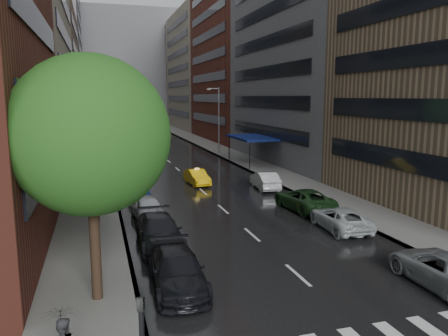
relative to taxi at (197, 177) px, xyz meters
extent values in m
plane|color=gray|center=(-0.18, -25.14, -0.68)|extent=(220.00, 220.00, 0.00)
cube|color=black|center=(-0.18, 24.86, -0.68)|extent=(14.00, 140.00, 0.01)
cube|color=gray|center=(-9.18, 24.86, -0.61)|extent=(4.00, 140.00, 0.15)
cube|color=gray|center=(8.82, 24.86, -0.61)|extent=(4.00, 140.00, 0.15)
cube|color=gray|center=(-15.18, 10.86, 16.32)|extent=(8.00, 28.00, 34.00)
cube|color=#937A5B|center=(-15.18, 38.86, 10.32)|extent=(8.00, 28.00, 22.00)
cube|color=slate|center=(-15.18, 68.86, 18.32)|extent=(8.00, 32.00, 38.00)
cube|color=slate|center=(14.82, 10.86, 11.32)|extent=(8.00, 28.00, 24.00)
cube|color=maroon|center=(14.82, 38.86, 17.32)|extent=(8.00, 28.00, 36.00)
cube|color=gray|center=(14.82, 68.86, 13.32)|extent=(8.00, 32.00, 28.00)
cube|color=slate|center=(-0.18, 92.86, 15.32)|extent=(40.00, 14.00, 32.00)
cylinder|color=#382619|center=(-8.78, -21.29, 1.91)|extent=(0.40, 0.40, 5.19)
sphere|color=#1E5116|center=(-8.78, -21.29, 5.80)|extent=(5.93, 5.93, 5.93)
cylinder|color=#382619|center=(-8.78, -9.99, 1.86)|extent=(0.40, 0.40, 5.08)
sphere|color=#1E5116|center=(-8.78, -9.99, 5.67)|extent=(5.81, 5.81, 5.81)
cylinder|color=#382619|center=(-8.78, 4.64, 1.50)|extent=(0.40, 0.40, 4.37)
sphere|color=#1E5116|center=(-8.78, 4.64, 4.78)|extent=(4.99, 4.99, 4.99)
imported|color=yellow|center=(0.00, 0.00, 0.00)|extent=(1.80, 4.24, 1.36)
imported|color=black|center=(-5.58, -20.95, 0.08)|extent=(2.30, 5.31, 1.52)
imported|color=black|center=(-5.58, -15.62, 0.12)|extent=(2.29, 5.55, 1.61)
imported|color=#AEB2B8|center=(-5.58, -10.29, 0.09)|extent=(2.17, 4.64, 1.53)
imported|color=#10214F|center=(-5.58, -3.11, -0.01)|extent=(1.61, 4.11, 1.33)
imported|color=#0E1F42|center=(-5.58, 3.69, 0.04)|extent=(2.03, 4.36, 1.45)
imported|color=#A7A7AC|center=(-5.58, 9.45, 0.12)|extent=(3.09, 5.96, 1.60)
imported|color=#0F1E48|center=(-5.58, 16.24, 0.04)|extent=(2.33, 5.08, 1.44)
imported|color=gray|center=(5.22, -23.92, 0.08)|extent=(2.67, 5.53, 1.52)
imported|color=silver|center=(5.22, -15.65, 0.00)|extent=(2.60, 5.05, 1.36)
imported|color=#1A391A|center=(5.22, -10.84, 0.07)|extent=(2.94, 5.61, 1.51)
imported|color=silver|center=(5.22, -3.51, 0.08)|extent=(2.05, 4.73, 1.51)
imported|color=black|center=(-9.69, -26.19, 1.12)|extent=(0.96, 0.98, 0.88)
imported|color=black|center=(-7.78, -28.94, 2.47)|extent=(0.18, 0.15, 0.90)
cylinder|color=gray|center=(-7.98, 4.86, 3.97)|extent=(0.18, 0.18, 9.00)
cube|color=gray|center=(-6.58, 4.86, 8.17)|extent=(0.50, 0.22, 0.16)
cylinder|color=gray|center=(7.62, 19.86, 3.97)|extent=(0.18, 0.18, 9.00)
cube|color=gray|center=(6.22, 19.86, 8.17)|extent=(0.50, 0.22, 0.16)
cube|color=navy|center=(8.82, 9.86, 2.47)|extent=(4.00, 8.00, 0.25)
cylinder|color=black|center=(7.22, 6.06, 0.97)|extent=(0.12, 0.12, 3.00)
cylinder|color=black|center=(7.22, 13.66, 0.97)|extent=(0.12, 0.12, 3.00)
camera|label=1|loc=(-8.53, -37.93, 7.21)|focal=35.00mm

